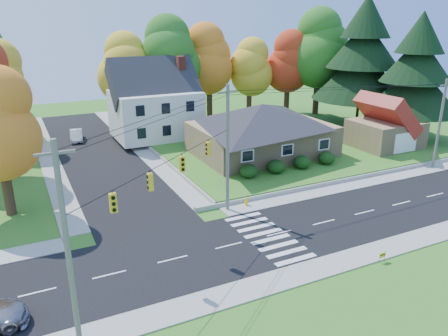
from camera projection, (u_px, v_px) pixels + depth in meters
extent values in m
plane|color=#3D7923|center=(279.00, 233.00, 31.06)|extent=(120.00, 120.00, 0.00)
cube|color=black|center=(279.00, 233.00, 31.06)|extent=(90.00, 8.00, 0.02)
cube|color=black|center=(95.00, 152.00, 49.78)|extent=(8.00, 44.00, 0.02)
cube|color=#9C9A90|center=(245.00, 207.00, 35.29)|extent=(90.00, 2.00, 0.08)
cube|color=#9C9A90|center=(323.00, 267.00, 26.81)|extent=(90.00, 2.00, 0.08)
cube|color=#3D7923|center=(275.00, 139.00, 54.21)|extent=(30.00, 30.00, 0.50)
cube|color=tan|center=(261.00, 139.00, 47.28)|extent=(14.00, 10.00, 3.20)
pyramid|color=#26262B|center=(262.00, 114.00, 46.39)|extent=(14.60, 10.60, 2.20)
cube|color=silver|center=(156.00, 114.00, 53.73)|extent=(10.00, 8.00, 5.60)
pyramid|color=#26262B|center=(154.00, 81.00, 52.42)|extent=(10.40, 8.40, 2.40)
cube|color=brown|center=(182.00, 96.00, 54.53)|extent=(0.90, 0.90, 9.60)
cube|color=tan|center=(385.00, 134.00, 49.75)|extent=(7.00, 6.00, 3.00)
pyramid|color=maroon|center=(387.00, 114.00, 49.00)|extent=(7.30, 6.30, 1.60)
cube|color=silver|center=(406.00, 143.00, 47.26)|extent=(3.20, 0.10, 2.20)
ellipsoid|color=#163A10|center=(249.00, 171.00, 40.25)|extent=(1.70, 1.70, 1.27)
ellipsoid|color=#163A10|center=(276.00, 166.00, 41.50)|extent=(1.70, 1.70, 1.27)
ellipsoid|color=#163A10|center=(302.00, 162.00, 42.75)|extent=(1.70, 1.70, 1.27)
ellipsoid|color=#163A10|center=(327.00, 158.00, 44.00)|extent=(1.70, 1.70, 1.27)
cylinder|color=#666059|center=(68.00, 250.00, 18.97)|extent=(0.26, 0.26, 10.00)
cube|color=#666059|center=(55.00, 153.00, 17.53)|extent=(1.60, 0.12, 0.12)
cylinder|color=#666059|center=(228.00, 150.00, 33.21)|extent=(0.26, 0.26, 10.00)
cube|color=#666059|center=(228.00, 92.00, 31.77)|extent=(1.60, 0.12, 0.12)
cylinder|color=#666059|center=(440.00, 125.00, 43.16)|extent=(0.26, 0.26, 9.00)
cube|color=#666059|center=(446.00, 85.00, 41.89)|extent=(1.60, 0.12, 0.12)
cube|color=gold|center=(113.00, 203.00, 21.40)|extent=(0.34, 0.26, 1.00)
cube|color=gold|center=(150.00, 182.00, 24.14)|extent=(0.26, 0.34, 1.00)
cube|color=gold|center=(182.00, 164.00, 27.09)|extent=(0.34, 0.26, 1.00)
cube|color=gold|center=(208.00, 149.00, 30.16)|extent=(0.26, 0.34, 1.00)
cylinder|color=black|center=(168.00, 161.00, 25.57)|extent=(13.02, 10.43, 0.04)
cylinder|color=#3F2A19|center=(127.00, 108.00, 58.02)|extent=(0.80, 0.80, 5.40)
sphere|color=gold|center=(125.00, 78.00, 56.74)|extent=(6.72, 6.72, 6.72)
sphere|color=gold|center=(124.00, 65.00, 56.19)|extent=(5.91, 5.91, 5.91)
sphere|color=gold|center=(123.00, 51.00, 55.64)|extent=(5.11, 5.11, 5.11)
cylinder|color=#3F2A19|center=(172.00, 102.00, 59.52)|extent=(0.86, 0.86, 6.30)
sphere|color=#2D6E1E|center=(171.00, 68.00, 58.03)|extent=(7.84, 7.84, 7.84)
sphere|color=#2D6E1E|center=(171.00, 53.00, 57.39)|extent=(6.90, 6.90, 6.90)
sphere|color=#2D6E1E|center=(170.00, 37.00, 56.75)|extent=(5.96, 5.96, 5.96)
cylinder|color=#3F2A19|center=(209.00, 99.00, 62.94)|extent=(0.83, 0.83, 5.85)
sphere|color=orange|center=(209.00, 69.00, 61.56)|extent=(7.28, 7.28, 7.28)
sphere|color=orange|center=(209.00, 56.00, 60.96)|extent=(6.41, 6.41, 6.41)
sphere|color=orange|center=(209.00, 42.00, 60.37)|extent=(5.53, 5.53, 5.53)
cylinder|color=#3F2A19|center=(249.00, 100.00, 64.74)|extent=(0.77, 0.77, 4.95)
sphere|color=gold|center=(250.00, 75.00, 63.57)|extent=(6.16, 6.16, 6.16)
sphere|color=gold|center=(250.00, 65.00, 63.07)|extent=(5.42, 5.42, 5.42)
sphere|color=gold|center=(250.00, 54.00, 62.56)|extent=(4.68, 4.68, 4.68)
cylinder|color=#3F2A19|center=(287.00, 96.00, 66.32)|extent=(0.80, 0.80, 5.40)
sphere|color=#B53116|center=(288.00, 70.00, 65.04)|extent=(6.72, 6.72, 6.72)
sphere|color=#B53116|center=(289.00, 59.00, 64.49)|extent=(5.91, 5.91, 5.91)
sphere|color=#B53116|center=(289.00, 47.00, 63.94)|extent=(5.11, 5.11, 5.11)
cylinder|color=#3F2A19|center=(316.00, 92.00, 66.07)|extent=(0.89, 0.89, 6.75)
sphere|color=#2D6E1E|center=(319.00, 59.00, 64.47)|extent=(8.40, 8.40, 8.40)
sphere|color=#2D6E1E|center=(320.00, 44.00, 63.78)|extent=(7.39, 7.39, 7.39)
sphere|color=#2D6E1E|center=(321.00, 29.00, 63.10)|extent=(6.38, 6.38, 6.38)
cylinder|color=#3F2A19|center=(357.00, 114.00, 60.33)|extent=(0.40, 0.40, 2.88)
cone|color=black|center=(361.00, 74.00, 58.55)|extent=(12.80, 12.80, 6.72)
cone|color=black|center=(364.00, 44.00, 57.29)|extent=(9.60, 9.60, 6.08)
cone|color=black|center=(367.00, 16.00, 56.14)|extent=(6.40, 6.40, 5.44)
cylinder|color=#3F2A19|center=(408.00, 126.00, 54.02)|extent=(0.40, 0.40, 2.52)
cone|color=black|center=(414.00, 88.00, 52.46)|extent=(11.20, 11.20, 5.88)
cone|color=black|center=(418.00, 59.00, 51.36)|extent=(8.40, 8.40, 5.32)
cone|color=black|center=(422.00, 32.00, 50.36)|extent=(5.60, 5.60, 4.76)
cylinder|color=#3F2A19|center=(7.00, 184.00, 33.35)|extent=(0.77, 0.77, 4.95)
cylinder|color=#3F2A19|center=(3.00, 126.00, 50.24)|extent=(0.80, 0.80, 5.40)
imported|color=silver|center=(76.00, 135.00, 54.17)|extent=(1.96, 4.25, 1.35)
cylinder|color=#DDC306|center=(246.00, 205.00, 35.58)|extent=(0.32, 0.32, 0.09)
cylinder|color=#DDC306|center=(246.00, 202.00, 35.49)|extent=(0.22, 0.22, 0.49)
sphere|color=#DDC306|center=(246.00, 199.00, 35.39)|extent=(0.23, 0.23, 0.23)
cylinder|color=#DDC306|center=(246.00, 201.00, 35.46)|extent=(0.42, 0.21, 0.11)
cylinder|color=black|center=(380.00, 259.00, 27.30)|extent=(0.02, 0.02, 0.45)
cylinder|color=black|center=(384.00, 258.00, 27.47)|extent=(0.02, 0.02, 0.45)
cube|color=yellow|center=(382.00, 255.00, 27.30)|extent=(0.54, 0.06, 0.36)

